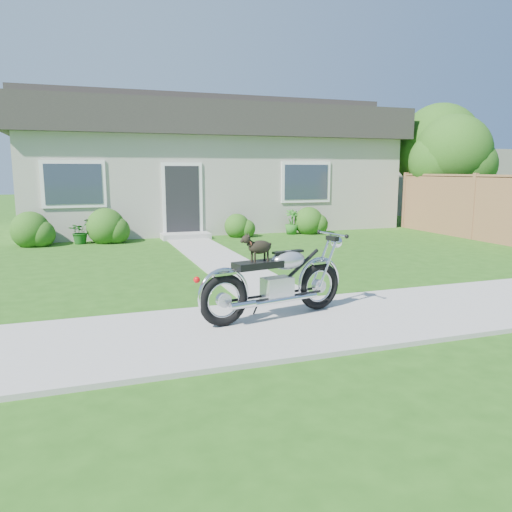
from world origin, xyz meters
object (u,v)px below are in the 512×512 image
Objects in this scene: fence at (474,207)px; potted_plant_left at (80,231)px; house at (207,165)px; tree_near at (458,156)px; tree_far at (444,148)px; potted_plant_right at (292,222)px; motorcycle_with_dog at (277,280)px.

potted_plant_left is at bearing 165.35° from fence.
house is 3.30× the size of tree_near.
tree_near is at bearing -105.69° from tree_far.
potted_plant_left is at bearing -177.28° from tree_far.
potted_plant_right is at bearing -61.91° from house.
motorcycle_with_dog reaches higher than potted_plant_left.
fence reaches higher than motorcycle_with_dog.
house is 5.72× the size of motorcycle_with_dog.
tree_far is at bearing 2.72° from potted_plant_left.
fence is 5.30m from potted_plant_right.
tree_far is (7.91, -2.86, 0.60)m from house.
motorcycle_with_dog is (-3.76, -8.27, 0.16)m from potted_plant_right.
house is 16.46× the size of potted_plant_right.
tree_far reaches higher than tree_near.
potted_plant_right is at bearing 53.84° from motorcycle_with_dog.
tree_near is at bearing -4.89° from potted_plant_right.
fence reaches higher than potted_plant_left.
house is at bearing 152.63° from tree_near.
tree_near is 12.21m from potted_plant_left.
potted_plant_right reaches higher than potted_plant_left.
tree_far reaches higher than fence.
tree_near is 5.64× the size of potted_plant_left.
potted_plant_left is at bearing 177.65° from tree_near.
potted_plant_right is at bearing 175.11° from tree_near.
fence is at bearing -115.43° from tree_far.
house is 8.43m from tree_far.
tree_near is (7.61, -3.94, 0.29)m from house.
potted_plant_left is (-10.71, 2.80, -0.60)m from fence.
motorcycle_with_dog is (2.48, -8.27, 0.20)m from potted_plant_left.
tree_near is at bearing 60.47° from fence.
motorcycle_with_dog is at bearing -146.39° from fence.
motorcycle_with_dog is (-1.93, -11.71, -1.61)m from house.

